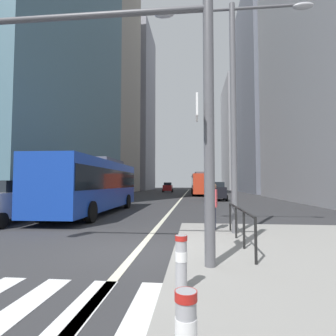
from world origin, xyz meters
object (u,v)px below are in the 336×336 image
(city_bus_red_receding, at_px, (201,183))
(car_oncoming_mid, at_px, (168,187))
(sedan_white_oncoming, at_px, (5,201))
(street_lamp_post, at_px, (233,83))
(bollard_front, at_px, (186,331))
(car_receding_near, at_px, (216,191))
(car_receding_far, at_px, (203,187))
(bollard_left, at_px, (181,260))
(city_bus_red_distant, at_px, (198,183))
(city_bus_blue_oncoming, at_px, (94,183))
(pedestrian_waiting, at_px, (214,204))
(traffic_signal_gantry, at_px, (109,77))

(city_bus_red_receding, height_order, car_oncoming_mid, city_bus_red_receding)
(sedan_white_oncoming, xyz_separation_m, city_bus_red_receding, (9.59, 29.04, 0.85))
(street_lamp_post, bearing_deg, bollard_front, -101.67)
(sedan_white_oncoming, xyz_separation_m, car_receding_near, (10.97, 17.13, -0.00))
(car_receding_near, bearing_deg, car_receding_far, 91.29)
(car_receding_far, height_order, bollard_front, car_receding_far)
(car_oncoming_mid, relative_size, bollard_left, 4.88)
(sedan_white_oncoming, distance_m, bollard_front, 12.60)
(car_receding_far, bearing_deg, bollard_left, -92.27)
(car_receding_near, height_order, street_lamp_post, street_lamp_post)
(car_oncoming_mid, distance_m, car_receding_far, 7.06)
(street_lamp_post, bearing_deg, sedan_white_oncoming, 167.06)
(street_lamp_post, xyz_separation_m, bollard_front, (-1.43, -6.92, -4.71))
(city_bus_red_distant, distance_m, car_receding_far, 9.83)
(sedan_white_oncoming, relative_size, bollard_front, 5.71)
(car_oncoming_mid, height_order, bollard_front, car_oncoming_mid)
(city_bus_red_receding, height_order, car_receding_far, city_bus_red_receding)
(city_bus_red_receding, relative_size, car_receding_far, 2.44)
(city_bus_blue_oncoming, height_order, street_lamp_post, street_lamp_post)
(sedan_white_oncoming, bearing_deg, city_bus_blue_oncoming, 56.25)
(street_lamp_post, xyz_separation_m, pedestrian_waiting, (-0.67, 0.56, -4.20))
(city_bus_blue_oncoming, bearing_deg, pedestrian_waiting, -40.56)
(city_bus_blue_oncoming, distance_m, city_bus_red_distant, 48.32)
(city_bus_red_receding, bearing_deg, city_bus_blue_oncoming, -105.46)
(bollard_left, bearing_deg, car_oncoming_mid, 95.91)
(pedestrian_waiting, bearing_deg, city_bus_red_receding, 89.54)
(city_bus_blue_oncoming, relative_size, car_oncoming_mid, 2.67)
(bollard_left, distance_m, pedestrian_waiting, 5.63)
(traffic_signal_gantry, bearing_deg, sedan_white_oncoming, 138.55)
(city_bus_blue_oncoming, bearing_deg, traffic_signal_gantry, -67.42)
(city_bus_red_distant, relative_size, bollard_left, 13.71)
(car_receding_far, bearing_deg, car_receding_near, -88.71)
(street_lamp_post, bearing_deg, city_bus_red_receding, 90.76)
(sedan_white_oncoming, relative_size, car_oncoming_mid, 1.04)
(city_bus_blue_oncoming, height_order, sedan_white_oncoming, city_bus_blue_oncoming)
(traffic_signal_gantry, bearing_deg, city_bus_blue_oncoming, 112.58)
(city_bus_red_receding, bearing_deg, car_receding_far, 86.42)
(city_bus_red_receding, relative_size, car_oncoming_mid, 2.57)
(city_bus_red_receding, bearing_deg, bollard_front, -91.51)
(traffic_signal_gantry, distance_m, pedestrian_waiting, 5.83)
(city_bus_blue_oncoming, distance_m, car_oncoming_mid, 38.07)
(city_bus_red_receding, bearing_deg, traffic_signal_gantry, -94.52)
(city_bus_red_distant, xyz_separation_m, pedestrian_waiting, (-0.21, -53.55, -0.76))
(bollard_front, bearing_deg, pedestrian_waiting, 84.18)
(car_receding_far, height_order, bollard_left, car_receding_far)
(city_bus_blue_oncoming, relative_size, city_bus_red_distant, 0.95)
(car_receding_far, bearing_deg, traffic_signal_gantry, -94.27)
(car_receding_far, relative_size, bollard_front, 5.77)
(car_receding_near, height_order, car_receding_far, same)
(city_bus_red_receding, bearing_deg, car_oncoming_mid, 115.69)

